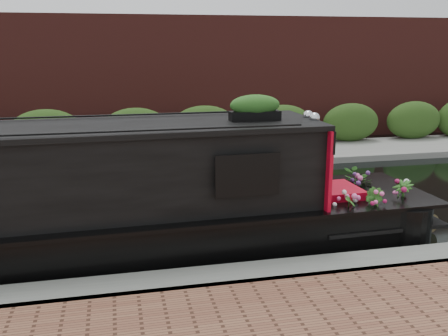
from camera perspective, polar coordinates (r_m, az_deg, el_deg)
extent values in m
plane|color=black|center=(9.61, -9.21, -5.21)|extent=(80.00, 80.00, 0.00)
cube|color=slate|center=(6.58, -7.34, -14.56)|extent=(40.00, 0.60, 0.50)
cube|color=gray|center=(13.64, -10.32, 0.52)|extent=(40.00, 2.40, 0.34)
cube|color=#294717|center=(14.52, -10.47, 1.33)|extent=(40.00, 1.10, 2.80)
cube|color=#53201C|center=(16.57, -10.78, 2.88)|extent=(40.00, 1.00, 8.00)
cube|color=black|center=(7.54, -22.01, -1.01)|extent=(8.53, 1.85, 1.25)
cube|color=black|center=(7.41, -22.48, 3.93)|extent=(8.67, 1.99, 0.07)
cube|color=#B8071E|center=(8.00, 9.67, 0.66)|extent=(0.10, 1.62, 1.25)
cube|color=black|center=(6.84, 2.72, -0.83)|extent=(0.83, 0.05, 0.51)
cube|color=#B8071E|center=(8.37, 12.53, -3.64)|extent=(0.76, 0.85, 0.46)
sphere|color=silver|center=(7.75, 10.31, 5.66)|extent=(0.17, 0.17, 0.17)
sphere|color=silver|center=(7.99, 9.60, 5.94)|extent=(0.17, 0.17, 0.17)
cube|color=black|center=(7.57, 3.54, 5.99)|extent=(0.78, 0.25, 0.14)
ellipsoid|color=#E24C19|center=(7.54, 3.57, 7.36)|extent=(0.85, 0.25, 0.22)
imported|color=#2D6321|center=(7.79, 14.01, -4.69)|extent=(0.32, 0.35, 0.56)
imported|color=#2D6321|center=(7.96, 16.80, -4.35)|extent=(0.35, 0.39, 0.59)
imported|color=#2D6321|center=(9.11, 15.21, -1.93)|extent=(0.57, 0.50, 0.59)
imported|color=#2D6321|center=(8.56, 19.65, -3.28)|extent=(0.44, 0.44, 0.59)
imported|color=#2D6321|center=(8.80, 10.32, -2.44)|extent=(0.31, 0.33, 0.52)
cylinder|color=brown|center=(9.33, 21.83, -5.53)|extent=(0.35, 0.38, 0.35)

